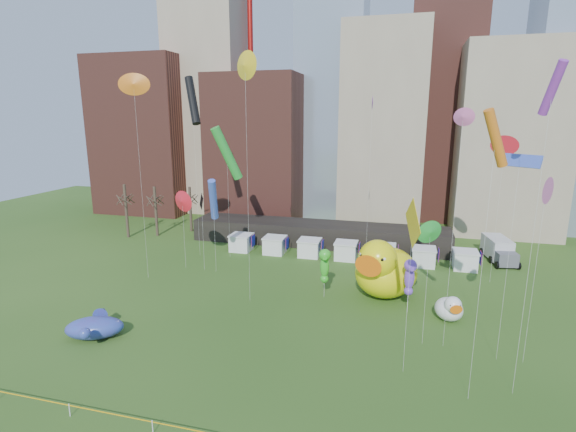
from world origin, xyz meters
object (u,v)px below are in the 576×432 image
(small_duck, at_px, (450,308))
(box_truck, at_px, (498,249))
(big_duck, at_px, (384,269))
(seahorse_green, at_px, (325,263))
(seahorse_purple, at_px, (410,274))
(whale_inflatable, at_px, (95,326))

(small_duck, xyz_separation_m, box_truck, (7.92, 20.22, 0.29))
(box_truck, bearing_deg, big_duck, -140.76)
(box_truck, bearing_deg, seahorse_green, -148.09)
(big_duck, relative_size, small_duck, 2.54)
(big_duck, xyz_separation_m, box_truck, (14.21, 16.18, -1.55))
(seahorse_green, distance_m, box_truck, 27.15)
(small_duck, xyz_separation_m, seahorse_green, (-12.38, 2.34, 2.58))
(big_duck, relative_size, seahorse_purple, 1.74)
(seahorse_green, distance_m, whale_inflatable, 22.53)
(big_duck, distance_m, seahorse_green, 6.37)
(small_duck, bearing_deg, big_duck, 133.85)
(whale_inflatable, bearing_deg, small_duck, -2.62)
(big_duck, distance_m, small_duck, 7.70)
(seahorse_green, xyz_separation_m, box_truck, (20.30, 17.88, -2.29))
(big_duck, relative_size, whale_inflatable, 1.58)
(seahorse_green, bearing_deg, small_duck, -20.92)
(small_duck, height_order, seahorse_green, seahorse_green)
(big_duck, xyz_separation_m, small_duck, (6.29, -4.04, -1.84))
(whale_inflatable, xyz_separation_m, box_truck, (38.05, 31.46, 0.54))
(big_duck, bearing_deg, whale_inflatable, -126.27)
(seahorse_green, bearing_deg, box_truck, 31.15)
(big_duck, bearing_deg, small_duck, -11.61)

